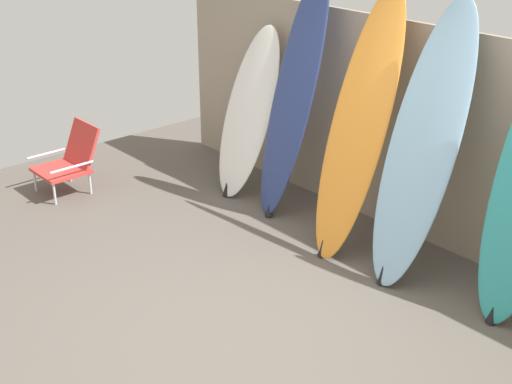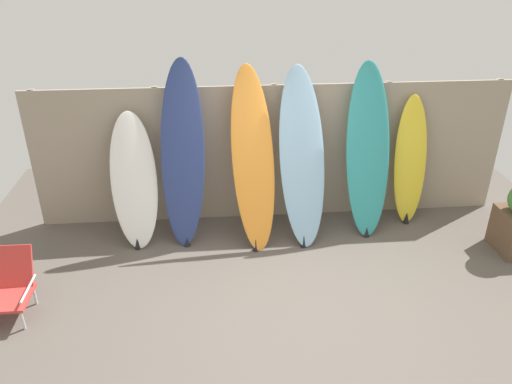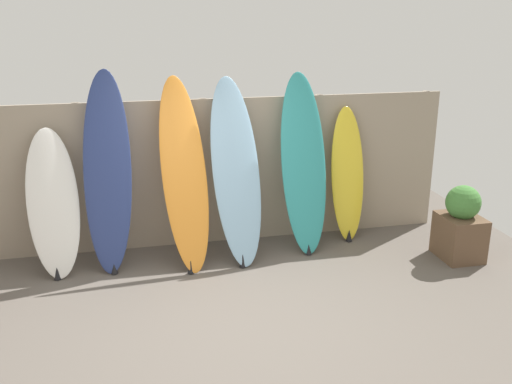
{
  "view_description": "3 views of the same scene",
  "coord_description": "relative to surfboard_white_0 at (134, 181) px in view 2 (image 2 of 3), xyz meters",
  "views": [
    {
      "loc": [
        3.15,
        -2.64,
        2.87
      ],
      "look_at": [
        -0.4,
        0.49,
        0.73
      ],
      "focal_mm": 50.0,
      "sensor_mm": 36.0,
      "label": 1
    },
    {
      "loc": [
        -0.73,
        -3.93,
        3.38
      ],
      "look_at": [
        -0.31,
        0.93,
        0.9
      ],
      "focal_mm": 35.0,
      "sensor_mm": 36.0,
      "label": 2
    },
    {
      "loc": [
        -0.84,
        -4.64,
        2.82
      ],
      "look_at": [
        0.33,
        0.64,
        1.06
      ],
      "focal_mm": 40.0,
      "sensor_mm": 36.0,
      "label": 3
    }
  ],
  "objects": [
    {
      "name": "fence_back",
      "position": [
        1.73,
        0.44,
        0.12
      ],
      "size": [
        6.08,
        0.11,
        1.8
      ],
      "color": "gray",
      "rests_on": "ground"
    },
    {
      "name": "surfboard_teal_4",
      "position": [
        2.86,
        0.04,
        0.27
      ],
      "size": [
        0.56,
        0.69,
        2.11
      ],
      "color": "teal",
      "rests_on": "ground"
    },
    {
      "name": "ground",
      "position": [
        1.73,
        -1.57,
        -0.78
      ],
      "size": [
        7.68,
        7.68,
        0.0
      ],
      "primitive_type": "plane",
      "color": "#5B544C"
    },
    {
      "name": "surfboard_yellow_5",
      "position": [
        3.48,
        0.19,
        0.05
      ],
      "size": [
        0.45,
        0.39,
        1.67
      ],
      "color": "yellow",
      "rests_on": "ground"
    },
    {
      "name": "surfboard_orange_2",
      "position": [
        1.43,
        -0.09,
        0.26
      ],
      "size": [
        0.61,
        0.91,
        2.11
      ],
      "color": "orange",
      "rests_on": "ground"
    },
    {
      "name": "surfboard_navy_1",
      "position": [
        0.6,
        -0.0,
        0.31
      ],
      "size": [
        0.6,
        0.71,
        2.2
      ],
      "color": "navy",
      "rests_on": "ground"
    },
    {
      "name": "surfboard_white_0",
      "position": [
        0.0,
        0.0,
        0.0
      ],
      "size": [
        0.62,
        0.73,
        1.58
      ],
      "color": "white",
      "rests_on": "ground"
    },
    {
      "name": "surfboard_skyblue_3",
      "position": [
        2.02,
        -0.05,
        0.25
      ],
      "size": [
        0.63,
        0.9,
        2.08
      ],
      "color": "#8CB7D6",
      "rests_on": "ground"
    },
    {
      "name": "beach_chair",
      "position": [
        -1.12,
        -1.31,
        -0.45
      ],
      "size": [
        0.5,
        0.56,
        0.65
      ],
      "rotation": [
        0.0,
        0.0,
        -0.0
      ],
      "color": "silver",
      "rests_on": "ground"
    }
  ]
}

